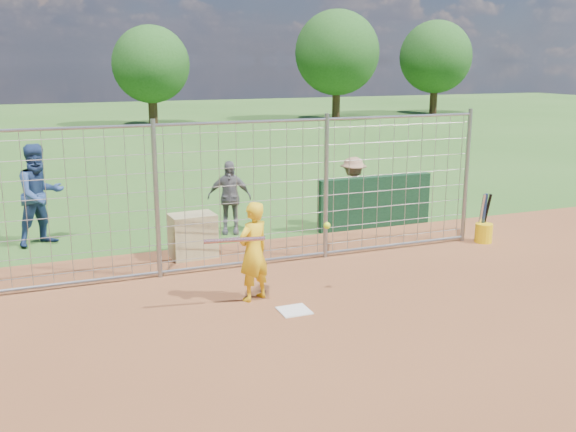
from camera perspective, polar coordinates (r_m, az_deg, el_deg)
name	(u,v)px	position (r m, az deg, el deg)	size (l,w,h in m)	color
ground	(289,306)	(9.42, 0.09, -8.05)	(100.00, 100.00, 0.00)	#2D591E
infield_dirt	(396,407)	(6.99, 9.59, -16.37)	(18.00, 18.00, 0.00)	brown
home_plate	(294,311)	(9.25, 0.56, -8.41)	(0.43, 0.43, 0.02)	silver
dugout_wall	(375,202)	(13.80, 7.72, 1.24)	(2.60, 0.20, 1.10)	#11381E
batter	(253,252)	(9.45, -3.10, -3.18)	(0.55, 0.36, 1.50)	yellow
bystander_a	(40,195)	(13.18, -21.18, 1.77)	(0.95, 0.74, 1.96)	navy
bystander_b	(229,197)	(13.19, -5.24, 1.66)	(0.89, 0.37, 1.52)	slate
bystander_c	(353,192)	(13.84, 5.78, 2.17)	(0.97, 0.55, 1.49)	#9C7055
equipment_bin	(193,236)	(11.74, -8.47, -1.74)	(0.80, 0.55, 0.80)	tan
equipment_in_play	(258,236)	(9.06, -2.69, -1.82)	(1.92, 0.20, 0.14)	silver
bucket_with_bats	(484,230)	(13.16, 16.99, -1.21)	(0.34, 0.34, 0.98)	yellow
backstop_fence	(245,196)	(10.87, -3.80, 1.81)	(9.08, 0.08, 2.60)	gray
tree_line	(152,57)	(36.82, -11.97, 13.70)	(44.66, 6.72, 6.48)	#3F2B19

